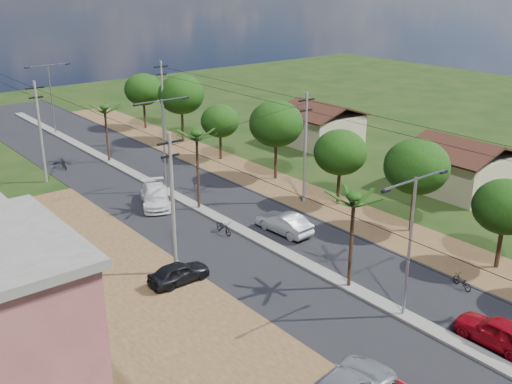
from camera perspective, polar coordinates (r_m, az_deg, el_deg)
ground at (r=34.16m, az=13.80°, el=-11.44°), size 160.00×160.00×0.00m
road at (r=43.62m, az=-1.80°, el=-3.56°), size 12.00×110.00×0.04m
median at (r=45.84m, az=-4.06°, el=-2.29°), size 1.00×90.00×0.18m
dirt_lot_west at (r=31.84m, az=-16.43°, el=-14.24°), size 18.00×46.00×0.04m
dirt_shoulder_east at (r=48.78m, az=6.21°, el=-1.03°), size 5.00×90.00×0.03m
house_east_near at (r=53.68m, az=18.91°, el=2.65°), size 7.60×7.50×4.60m
house_east_far at (r=65.33m, az=6.14°, el=6.64°), size 7.60×7.50×4.60m
tree_east_b at (r=39.60m, az=22.66°, el=-1.32°), size 4.00×4.00×5.83m
tree_east_c at (r=43.16m, az=15.05°, el=2.35°), size 4.60×4.60×6.83m
tree_east_d at (r=47.35m, az=8.03°, el=3.75°), size 4.20×4.20×6.13m
tree_east_e at (r=52.89m, az=1.93°, el=6.52°), size 4.80×4.80×7.14m
tree_east_f at (r=59.08m, az=-3.45°, el=6.76°), size 3.80×3.80×5.52m
tree_east_g at (r=65.67m, az=-7.14°, el=9.21°), size 5.00×5.00×7.38m
tree_east_h at (r=72.47m, az=-10.71°, el=9.57°), size 4.40×4.40×6.52m
palm_median_near at (r=33.99m, az=9.30°, el=-0.84°), size 2.00×2.00×6.15m
palm_median_mid at (r=45.56m, az=-5.68°, el=5.24°), size 2.00×2.00×6.55m
palm_median_far at (r=59.44m, az=-14.22°, el=7.62°), size 2.00×2.00×5.85m
streetlight_near at (r=31.96m, az=14.50°, el=-4.10°), size 5.10×0.18×8.00m
streetlight_mid at (r=49.99m, az=-8.79°, el=5.13°), size 5.10×0.18×8.00m
streetlight_far at (r=72.29m, az=-18.96°, el=8.93°), size 5.10×0.18×8.00m
utility_pole_w_b at (r=35.93m, az=-7.95°, el=-0.92°), size 1.60×0.24×9.00m
utility_pole_w_c at (r=55.25m, az=-19.87°, el=5.57°), size 1.60×0.24×9.00m
utility_pole_e_b at (r=47.30m, az=4.71°, el=4.40°), size 1.60×0.24×9.00m
utility_pole_e_c at (r=64.61m, az=-8.87°, el=8.51°), size 1.60×0.24×9.00m
car_red_near at (r=32.83m, az=22.07°, el=-12.31°), size 1.77×4.40×1.50m
car_silver_mid at (r=42.77m, az=2.69°, el=-3.02°), size 1.84×4.59×1.48m
car_white_far at (r=48.40m, az=-9.56°, el=-0.43°), size 4.16×5.68×1.53m
car_parked_dark at (r=36.46m, az=-7.35°, el=-7.66°), size 3.82×1.56×1.30m
moto_rider_east at (r=37.70m, az=19.03°, el=-8.12°), size 0.98×1.64×0.81m
moto_rider_west_a at (r=42.78m, az=-3.09°, el=-3.38°), size 0.77×1.90×0.98m
moto_rider_west_b at (r=59.48m, az=-17.81°, el=2.48°), size 0.61×1.57×0.92m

